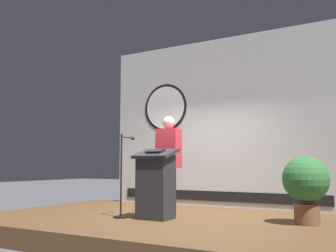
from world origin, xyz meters
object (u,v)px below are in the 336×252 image
(podium, at_px, (156,184))
(speaker_person, at_px, (169,164))
(potted_plant, at_px, (306,183))
(microphone_stand, at_px, (123,188))

(podium, relative_size, speaker_person, 0.66)
(potted_plant, bearing_deg, microphone_stand, -165.78)
(speaker_person, distance_m, microphone_stand, 0.89)
(speaker_person, height_order, microphone_stand, speaker_person)
(podium, xyz_separation_m, microphone_stand, (-0.57, -0.11, -0.08))
(podium, distance_m, speaker_person, 0.58)
(speaker_person, xyz_separation_m, potted_plant, (2.23, 0.12, -0.28))
(podium, bearing_deg, microphone_stand, -169.60)
(microphone_stand, bearing_deg, podium, 10.40)
(potted_plant, bearing_deg, speaker_person, -177.01)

